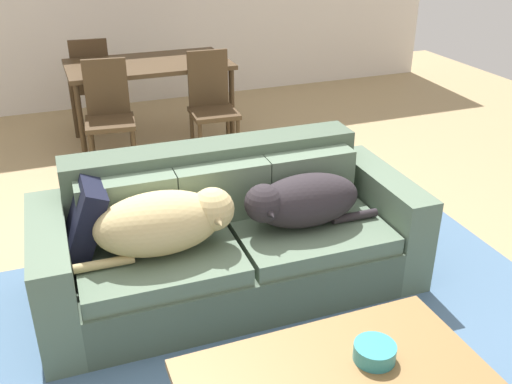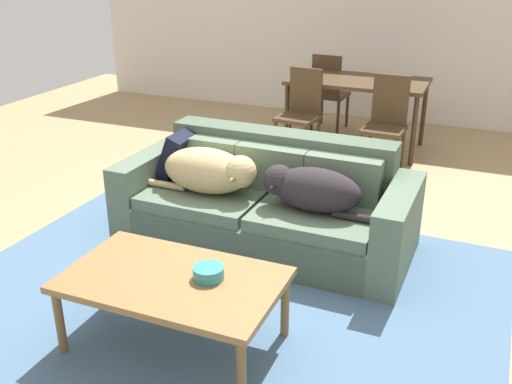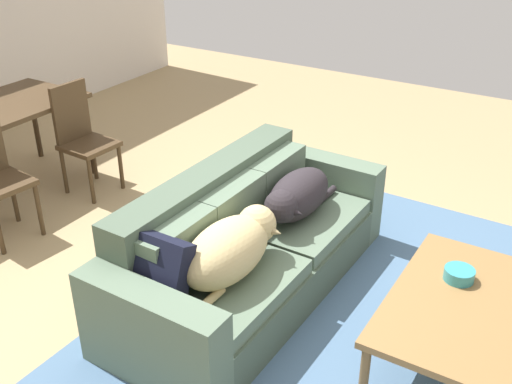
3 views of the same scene
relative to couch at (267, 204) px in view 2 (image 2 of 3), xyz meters
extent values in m
plane|color=tan|center=(-0.05, -0.11, -0.31)|extent=(10.00, 10.00, 0.00)
cube|color=silver|center=(-0.05, 3.89, 1.04)|extent=(8.00, 0.12, 2.70)
cube|color=slate|center=(0.00, -0.95, -0.30)|extent=(3.58, 3.09, 0.01)
cube|color=#485A49|center=(0.00, -0.06, -0.16)|extent=(1.80, 0.95, 0.31)
cube|color=#586D59|center=(-0.45, -0.05, 0.05)|extent=(0.88, 0.90, 0.10)
cube|color=#586D59|center=(0.44, -0.07, 0.05)|extent=(0.88, 0.90, 0.10)
cube|color=#485A49|center=(0.01, 0.28, 0.30)|extent=(1.79, 0.27, 0.40)
cube|color=#586D59|center=(-0.55, 0.10, 0.26)|extent=(0.55, 0.17, 0.34)
cube|color=#586D59|center=(0.00, 0.09, 0.26)|extent=(0.55, 0.17, 0.34)
cube|color=#586D59|center=(0.55, 0.08, 0.26)|extent=(0.55, 0.17, 0.34)
cube|color=#586D59|center=(-0.99, -0.04, -0.01)|extent=(0.22, 0.92, 0.60)
cube|color=#586D59|center=(0.99, -0.08, -0.01)|extent=(0.22, 0.92, 0.60)
ellipsoid|color=tan|center=(-0.43, -0.15, 0.27)|extent=(0.69, 0.38, 0.34)
sphere|color=tan|center=(-0.14, -0.18, 0.31)|extent=(0.24, 0.24, 0.24)
cone|color=#958459|center=(-0.14, -0.29, 0.30)|extent=(0.11, 0.13, 0.11)
cylinder|color=tan|center=(-0.74, -0.22, 0.13)|extent=(0.31, 0.06, 0.05)
ellipsoid|color=#2A2529|center=(0.42, -0.17, 0.25)|extent=(0.64, 0.33, 0.31)
sphere|color=#2A2529|center=(0.15, -0.18, 0.29)|extent=(0.22, 0.22, 0.22)
cone|color=black|center=(0.15, -0.28, 0.28)|extent=(0.10, 0.12, 0.10)
cylinder|color=#2A2529|center=(0.71, -0.23, 0.13)|extent=(0.29, 0.06, 0.05)
cube|color=black|center=(-0.79, 0.07, 0.27)|extent=(0.26, 0.39, 0.40)
cube|color=olive|center=(-0.01, -1.39, 0.12)|extent=(1.19, 0.72, 0.04)
cylinder|color=brown|center=(-0.56, -1.70, -0.11)|extent=(0.05, 0.05, 0.41)
cylinder|color=brown|center=(0.53, -1.70, -0.11)|extent=(0.05, 0.05, 0.41)
cylinder|color=brown|center=(-0.56, -1.08, -0.11)|extent=(0.05, 0.05, 0.41)
cylinder|color=brown|center=(0.53, -1.08, -0.11)|extent=(0.05, 0.05, 0.41)
cylinder|color=teal|center=(0.18, -1.32, 0.17)|extent=(0.17, 0.17, 0.07)
cube|color=#44321E|center=(0.07, 2.52, 0.45)|extent=(1.48, 0.83, 0.04)
cylinder|color=#3A2A19|center=(-0.62, 2.15, 0.06)|extent=(0.05, 0.05, 0.74)
cylinder|color=#3A2A19|center=(0.76, 2.15, 0.06)|extent=(0.05, 0.05, 0.74)
cylinder|color=#3A2A19|center=(-0.62, 2.88, 0.06)|extent=(0.05, 0.05, 0.74)
cylinder|color=#3A2A19|center=(0.76, 2.88, 0.06)|extent=(0.05, 0.05, 0.74)
cube|color=#44321E|center=(-0.40, 1.88, 0.14)|extent=(0.44, 0.44, 0.04)
cube|color=#44321E|center=(-0.38, 2.06, 0.40)|extent=(0.36, 0.08, 0.47)
cylinder|color=#3D2D1B|center=(-0.59, 1.73, -0.09)|extent=(0.04, 0.04, 0.43)
cylinder|color=#3D2D1B|center=(-0.25, 1.69, -0.09)|extent=(0.04, 0.04, 0.43)
cylinder|color=#3D2D1B|center=(-0.55, 2.07, -0.09)|extent=(0.04, 0.04, 0.43)
cylinder|color=#3D2D1B|center=(-0.21, 2.03, -0.09)|extent=(0.04, 0.04, 0.43)
cube|color=#44321E|center=(0.50, 1.89, 0.12)|extent=(0.42, 0.42, 0.04)
cube|color=#44321E|center=(0.51, 2.07, 0.39)|extent=(0.36, 0.06, 0.50)
cylinder|color=#3D2D1B|center=(0.32, 1.73, -0.11)|extent=(0.04, 0.04, 0.41)
cylinder|color=#3D2D1B|center=(0.66, 1.71, -0.11)|extent=(0.04, 0.04, 0.41)
cylinder|color=#3D2D1B|center=(0.34, 2.07, -0.11)|extent=(0.04, 0.04, 0.41)
cylinder|color=#3D2D1B|center=(0.68, 2.05, -0.11)|extent=(0.04, 0.04, 0.41)
cube|color=#44321E|center=(-0.40, 3.13, 0.12)|extent=(0.43, 0.43, 0.04)
cube|color=#44321E|center=(-0.41, 2.95, 0.38)|extent=(0.36, 0.06, 0.49)
cylinder|color=#3D2D1B|center=(-0.22, 3.28, -0.11)|extent=(0.04, 0.04, 0.41)
cylinder|color=#3D2D1B|center=(-0.55, 3.31, -0.11)|extent=(0.04, 0.04, 0.41)
cylinder|color=#3D2D1B|center=(-0.24, 2.94, -0.11)|extent=(0.04, 0.04, 0.41)
cylinder|color=#3D2D1B|center=(-0.58, 2.97, -0.11)|extent=(0.04, 0.04, 0.41)
camera|label=1|loc=(-0.91, -2.83, 1.77)|focal=40.75mm
camera|label=2|loc=(1.47, -3.76, 1.80)|focal=40.92mm
camera|label=3|loc=(-2.81, -1.80, 2.17)|focal=42.48mm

